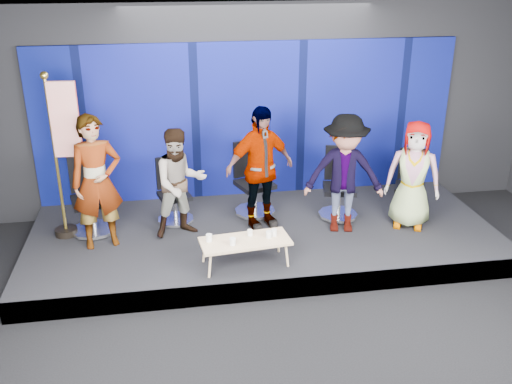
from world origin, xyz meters
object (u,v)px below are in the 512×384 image
Objects in this scene: chair_c at (253,190)px; mug_a at (209,238)px; mug_c at (250,233)px; mug_e at (274,232)px; mug_d at (269,234)px; chair_d at (339,194)px; panelist_d at (344,174)px; flag_stand at (64,153)px; mug_b at (233,242)px; chair_b at (174,201)px; panelist_e at (413,175)px; chair_a at (91,207)px; panelist_b at (180,183)px; coffee_table at (245,242)px; panelist_a at (97,182)px; chair_e at (409,192)px; panelist_c at (260,168)px.

chair_c is 1.82m from mug_a.
mug_e reaches higher than mug_c.
mug_d is at bearing -1.74° from mug_a.
mug_d is 0.99× the size of mug_e.
panelist_d reaches higher than chair_d.
mug_a is 0.04× the size of flag_stand.
mug_b is at bearing -27.64° from mug_a.
mug_e is (0.03, -1.59, 0.03)m from chair_c.
panelist_e is (3.55, -0.75, 0.49)m from chair_b.
flag_stand is (-0.27, -0.10, 0.90)m from chair_a.
mug_c is at bearing 7.64° from mug_a.
panelist_b is 0.91× the size of panelist_d.
mug_a is 1.06× the size of mug_d.
mug_e is at bearing -135.09° from panelist_d.
flag_stand is (-2.39, 1.28, 0.95)m from coffee_table.
panelist_d reaches higher than mug_c.
mug_c reaches higher than coffee_table.
mug_c is (-0.29, -1.54, 0.03)m from chair_c.
chair_d is (2.49, 0.26, -0.45)m from panelist_b.
panelist_a is at bearing 158.69° from mug_c.
mug_d is (1.22, -1.53, 0.08)m from chair_b.
panelist_d is at bearing -53.26° from chair_c.
mug_a reaches higher than mug_e.
flag_stand is at bearing -172.82° from chair_a.
mug_d reaches higher than coffee_table.
chair_a is 1.43m from panelist_b.
mug_e is at bearing 16.65° from mug_b.
panelist_b is at bearing -173.18° from panelist_d.
chair_a is 0.62× the size of panelist_a.
chair_e is 3.12m from coffee_table.
chair_c is 1.14× the size of chair_e.
chair_a is 1.07× the size of chair_d.
mug_b is 0.04× the size of flag_stand.
panelist_e is at bearing 0.34° from flag_stand.
mug_e is at bearing -136.81° from panelist_e.
coffee_table is 0.33m from mug_d.
chair_d reaches higher than mug_e.
chair_e is at bearing -27.78° from chair_c.
chair_a is 0.63× the size of panelist_c.
chair_a is 1.24m from chair_b.
chair_e is 10.90× the size of mug_e.
chair_b is 1.81m from mug_b.
coffee_table is at bearing 31.68° from mug_b.
panelist_c is 0.77× the size of flag_stand.
panelist_e is at bearing 16.75° from coffee_table.
chair_a is 4.83m from panelist_e.
panelist_a is 2.49m from chair_c.
chair_d is 1.09× the size of chair_e.
panelist_b is 2.54m from chair_d.
mug_b is (0.72, -1.66, 0.08)m from chair_b.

